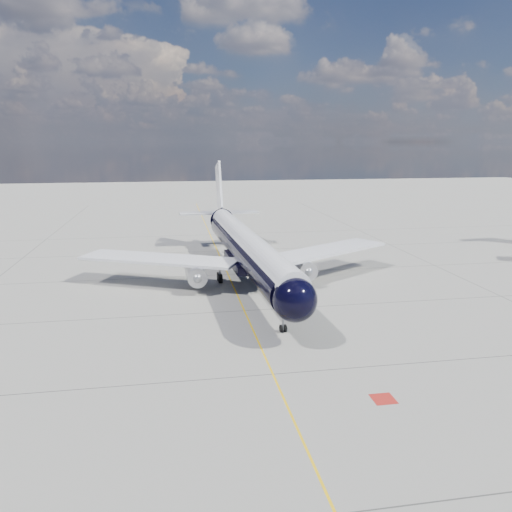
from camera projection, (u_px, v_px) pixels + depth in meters
The scene contains 4 objects.
ground at pixel (224, 266), 71.88m from camera, with size 320.00×320.00×0.00m, color #98978D.
taxiway_centerline at pixel (228, 274), 67.08m from camera, with size 0.16×160.00×0.01m, color #EEB70C.
red_marking at pixel (383, 399), 34.57m from camera, with size 1.60×1.60×0.01m, color maroon.
main_airliner at pixel (245, 246), 63.15m from camera, with size 41.15×50.12×14.48m.
Camera 1 is at (-7.24, -39.53, 17.40)m, focal length 35.00 mm.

